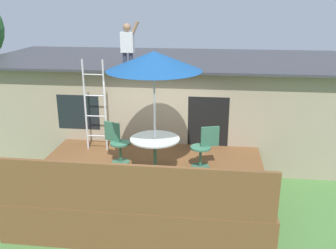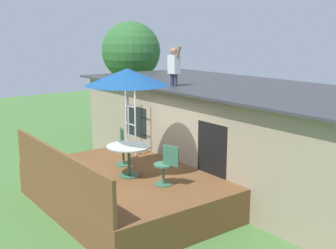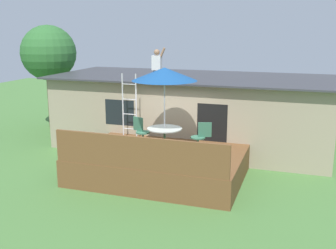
# 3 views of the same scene
# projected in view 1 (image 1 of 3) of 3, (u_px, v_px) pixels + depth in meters

# --- Properties ---
(ground_plane) EXTENTS (40.00, 40.00, 0.00)m
(ground_plane) POSITION_uv_depth(u_px,v_px,m) (149.00, 203.00, 8.32)
(ground_plane) COLOR #477538
(house) EXTENTS (10.50, 4.50, 2.69)m
(house) POSITION_uv_depth(u_px,v_px,m) (169.00, 102.00, 11.29)
(house) COLOR gray
(house) RESTS_ON ground
(deck) EXTENTS (4.96, 3.57, 0.80)m
(deck) POSITION_uv_depth(u_px,v_px,m) (149.00, 186.00, 8.19)
(deck) COLOR brown
(deck) RESTS_ON ground
(deck_railing) EXTENTS (4.86, 0.08, 0.90)m
(deck_railing) POSITION_uv_depth(u_px,v_px,m) (131.00, 189.00, 6.29)
(deck_railing) COLOR brown
(deck_railing) RESTS_ON deck
(patio_table) EXTENTS (1.04, 1.04, 0.74)m
(patio_table) POSITION_uv_depth(u_px,v_px,m) (155.00, 145.00, 7.83)
(patio_table) COLOR #33664C
(patio_table) RESTS_ON deck
(patio_umbrella) EXTENTS (1.90, 1.90, 2.54)m
(patio_umbrella) POSITION_uv_depth(u_px,v_px,m) (154.00, 61.00, 7.27)
(patio_umbrella) COLOR silver
(patio_umbrella) RESTS_ON deck
(step_ladder) EXTENTS (0.52, 0.04, 2.20)m
(step_ladder) POSITION_uv_depth(u_px,v_px,m) (95.00, 106.00, 8.84)
(step_ladder) COLOR silver
(step_ladder) RESTS_ON deck
(person_figure) EXTENTS (0.47, 0.20, 1.11)m
(person_figure) POSITION_uv_depth(u_px,v_px,m) (128.00, 41.00, 9.32)
(person_figure) COLOR #33384C
(person_figure) RESTS_ON house
(patio_chair_left) EXTENTS (0.60, 0.44, 0.92)m
(patio_chair_left) POSITION_uv_depth(u_px,v_px,m) (117.00, 143.00, 8.33)
(patio_chair_left) COLOR #33664C
(patio_chair_left) RESTS_ON deck
(patio_chair_right) EXTENTS (0.61, 0.44, 0.92)m
(patio_chair_right) POSITION_uv_depth(u_px,v_px,m) (204.00, 147.00, 8.07)
(patio_chair_right) COLOR #33664C
(patio_chair_right) RESTS_ON deck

